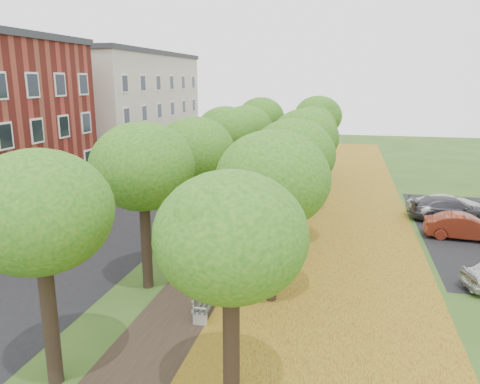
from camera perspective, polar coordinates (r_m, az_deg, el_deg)
The scene contains 10 objects.
street_asphalt at distance 28.62m, azimuth -13.59°, elevation -2.66°, with size 8.00×70.00×0.01m, color black.
footpath at distance 26.23m, azimuth 1.30°, elevation -3.75°, with size 3.20×70.00×0.01m, color black.
leaf_verge at distance 25.75m, azimuth 12.30°, elevation -4.40°, with size 7.50×70.00×0.01m, color #A1911D.
tree_row_west at distance 25.80m, azimuth -3.47°, elevation 5.86°, with size 3.64×33.64×5.94m.
tree_row_east at distance 24.89m, azimuth 7.25°, elevation 5.50°, with size 3.64×33.64×5.94m.
building_cream at distance 47.95m, azimuth -14.70°, elevation 10.03°, with size 10.30×20.30×10.40m.
bench at distance 16.40m, azimuth -4.33°, elevation -13.26°, with size 0.55×1.72×0.81m.
car_red at distance 26.01m, azimuth 25.71°, elevation -3.85°, with size 1.33×3.81×1.25m, color maroon.
car_grey at distance 29.08m, azimuth 24.35°, elevation -1.91°, with size 1.84×4.52×1.31m, color #35343A.
car_white at distance 29.79m, azimuth 24.08°, elevation -1.56°, with size 2.14×4.65×1.29m, color silver.
Camera 1 is at (4.99, -9.54, 7.81)m, focal length 35.00 mm.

